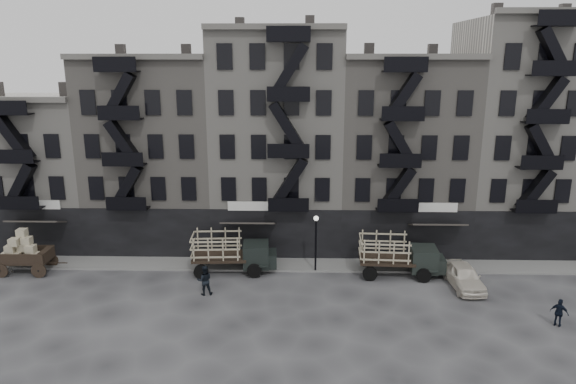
{
  "coord_description": "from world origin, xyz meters",
  "views": [
    {
      "loc": [
        1.87,
        -32.09,
        15.18
      ],
      "look_at": [
        0.97,
        4.0,
        5.65
      ],
      "focal_mm": 32.0,
      "sensor_mm": 36.0,
      "label": 1
    }
  ],
  "objects_px": {
    "horse": "(2,264)",
    "stake_truck_west": "(231,249)",
    "wagon": "(23,249)",
    "stake_truck_east": "(399,253)",
    "policeman": "(559,313)",
    "pedestrian_mid": "(205,280)",
    "car_east": "(464,276)"
  },
  "relations": [
    {
      "from": "wagon",
      "to": "stake_truck_east",
      "type": "bearing_deg",
      "value": -0.74
    },
    {
      "from": "wagon",
      "to": "stake_truck_west",
      "type": "xyz_separation_m",
      "value": [
        15.02,
        0.48,
        -0.11
      ]
    },
    {
      "from": "wagon",
      "to": "policeman",
      "type": "bearing_deg",
      "value": -12.14
    },
    {
      "from": "stake_truck_west",
      "to": "policeman",
      "type": "height_order",
      "value": "stake_truck_west"
    },
    {
      "from": "horse",
      "to": "stake_truck_west",
      "type": "distance_m",
      "value": 16.47
    },
    {
      "from": "car_east",
      "to": "horse",
      "type": "bearing_deg",
      "value": 174.64
    },
    {
      "from": "horse",
      "to": "wagon",
      "type": "xyz_separation_m",
      "value": [
        1.39,
        0.41,
        1.07
      ]
    },
    {
      "from": "policeman",
      "to": "wagon",
      "type": "bearing_deg",
      "value": 26.32
    },
    {
      "from": "stake_truck_east",
      "to": "policeman",
      "type": "height_order",
      "value": "stake_truck_east"
    },
    {
      "from": "horse",
      "to": "stake_truck_west",
      "type": "height_order",
      "value": "stake_truck_west"
    },
    {
      "from": "stake_truck_east",
      "to": "horse",
      "type": "bearing_deg",
      "value": -175.71
    },
    {
      "from": "pedestrian_mid",
      "to": "stake_truck_west",
      "type": "bearing_deg",
      "value": -121.68
    },
    {
      "from": "stake_truck_east",
      "to": "policeman",
      "type": "distance_m",
      "value": 10.68
    },
    {
      "from": "stake_truck_west",
      "to": "car_east",
      "type": "xyz_separation_m",
      "value": [
        16.08,
        -2.16,
        -0.93
      ]
    },
    {
      "from": "pedestrian_mid",
      "to": "stake_truck_east",
      "type": "bearing_deg",
      "value": -178.15
    },
    {
      "from": "policeman",
      "to": "stake_truck_east",
      "type": "bearing_deg",
      "value": -3.78
    },
    {
      "from": "horse",
      "to": "stake_truck_east",
      "type": "height_order",
      "value": "stake_truck_east"
    },
    {
      "from": "horse",
      "to": "pedestrian_mid",
      "type": "bearing_deg",
      "value": -123.61
    },
    {
      "from": "stake_truck_east",
      "to": "policeman",
      "type": "bearing_deg",
      "value": -38.02
    },
    {
      "from": "horse",
      "to": "car_east",
      "type": "bearing_deg",
      "value": -115.19
    },
    {
      "from": "pedestrian_mid",
      "to": "policeman",
      "type": "height_order",
      "value": "pedestrian_mid"
    },
    {
      "from": "stake_truck_east",
      "to": "wagon",
      "type": "bearing_deg",
      "value": -176.52
    },
    {
      "from": "car_east",
      "to": "stake_truck_east",
      "type": "bearing_deg",
      "value": 152.64
    },
    {
      "from": "stake_truck_west",
      "to": "stake_truck_east",
      "type": "xyz_separation_m",
      "value": [
        11.98,
        -0.32,
        -0.02
      ]
    },
    {
      "from": "horse",
      "to": "policeman",
      "type": "xyz_separation_m",
      "value": [
        36.41,
        -6.43,
        0.09
      ]
    },
    {
      "from": "horse",
      "to": "policeman",
      "type": "relative_size",
      "value": 1.06
    },
    {
      "from": "stake_truck_west",
      "to": "stake_truck_east",
      "type": "relative_size",
      "value": 1.01
    },
    {
      "from": "horse",
      "to": "pedestrian_mid",
      "type": "height_order",
      "value": "pedestrian_mid"
    },
    {
      "from": "stake_truck_west",
      "to": "policeman",
      "type": "bearing_deg",
      "value": -23.79
    },
    {
      "from": "stake_truck_west",
      "to": "horse",
      "type": "bearing_deg",
      "value": 179.42
    },
    {
      "from": "stake_truck_east",
      "to": "car_east",
      "type": "relative_size",
      "value": 1.31
    },
    {
      "from": "car_east",
      "to": "pedestrian_mid",
      "type": "distance_m",
      "value": 17.45
    }
  ]
}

